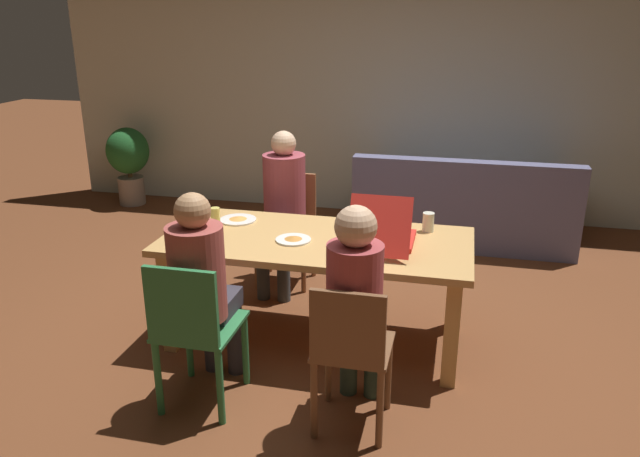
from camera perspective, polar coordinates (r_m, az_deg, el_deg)
ground_plane at (r=4.25m, az=-0.31°, el=-10.09°), size 20.00×20.00×0.00m
back_wall at (r=6.62m, az=5.77°, el=13.16°), size 7.09×0.12×2.75m
dining_table at (r=3.98m, az=-0.33°, el=-2.25°), size 1.97×0.90×0.72m
chair_0 at (r=3.16m, az=2.85°, el=-11.16°), size 0.39×0.39×0.85m
person_0 at (r=3.17m, az=3.36°, el=-6.41°), size 0.29×0.46×1.23m
chair_1 at (r=3.40m, az=-11.63°, el=-9.02°), size 0.41×0.45×0.89m
person_1 at (r=3.43m, az=-10.86°, el=-4.73°), size 0.30×0.50×1.22m
chair_2 at (r=4.97m, az=-2.99°, el=0.72°), size 0.44×0.38×0.88m
person_2 at (r=4.78m, az=-3.50°, el=2.74°), size 0.33×0.56×1.24m
pizza_box_0 at (r=3.86m, az=5.93°, el=-0.72°), size 0.37×0.54×0.36m
plate_0 at (r=3.91m, az=-2.49°, el=-1.00°), size 0.23×0.23×0.03m
plate_1 at (r=4.31m, az=-7.60°, el=0.85°), size 0.25×0.25×0.03m
plate_2 at (r=4.01m, az=-12.04°, el=-0.95°), size 0.23×0.23×0.01m
drinking_glass_0 at (r=4.11m, az=9.99°, el=0.58°), size 0.08×0.08×0.13m
drinking_glass_1 at (r=4.17m, az=-9.65°, el=0.96°), size 0.06×0.06×0.14m
couch at (r=6.02m, az=13.09°, el=1.60°), size 2.03×0.85×0.85m
potted_plant at (r=7.29m, az=-17.31°, el=6.22°), size 0.47×0.47×0.88m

